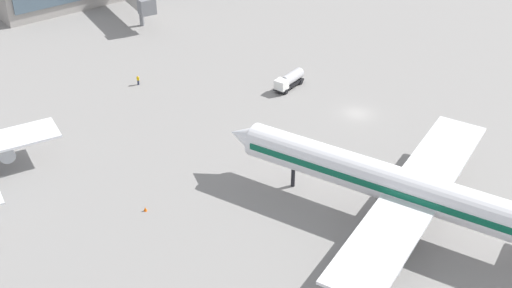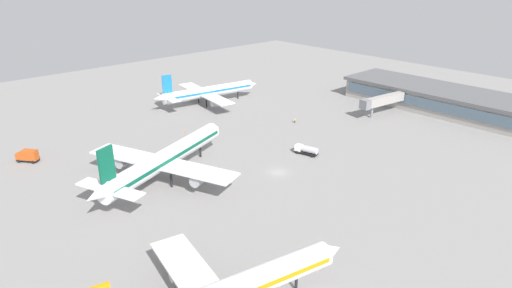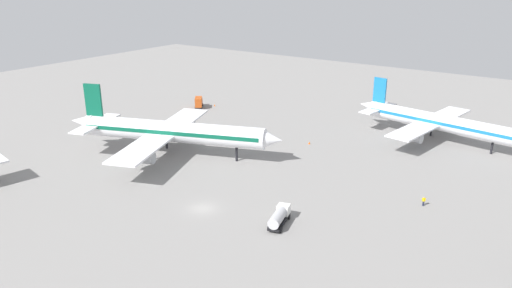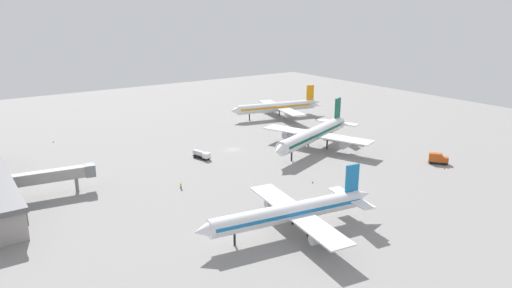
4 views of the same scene
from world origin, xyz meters
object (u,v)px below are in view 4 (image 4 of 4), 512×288
airplane_distant (291,212)px  fuel_truck (201,154)px  safety_cone_near_gate (444,168)px  catering_truck (438,158)px  safety_cone_mid_apron (53,142)px  airplane_taxiing (314,134)px  airplane_at_gate (278,107)px  ground_crew_worker (181,186)px  safety_cone_far_side (313,182)px

airplane_distant → fuel_truck: bearing=-89.9°
airplane_distant → safety_cone_near_gate: 62.79m
catering_truck → safety_cone_near_gate: (4.10, -2.56, -1.40)m
safety_cone_mid_apron → airplane_taxiing: bearing=49.9°
airplane_at_gate → safety_cone_mid_apron: bearing=2.3°
catering_truck → ground_crew_worker: (-26.12, -72.99, -0.85)m
airplane_distant → safety_cone_far_side: 30.14m
airplane_taxiing → safety_cone_near_gate: bearing=95.7°
airplane_at_gate → catering_truck: size_ratio=7.71×
airplane_at_gate → ground_crew_worker: size_ratio=25.77×
airplane_distant → fuel_truck: 55.75m
airplane_taxiing → ground_crew_worker: (6.64, -52.16, -4.49)m
airplane_taxiing → safety_cone_near_gate: 41.45m
airplane_taxiing → safety_cone_mid_apron: 91.41m
ground_crew_worker → fuel_truck: bearing=-60.3°
airplane_taxiing → catering_truck: size_ratio=8.32×
safety_cone_near_gate → safety_cone_far_side: size_ratio=1.00×
ground_crew_worker → airplane_at_gate: bearing=-74.1°
fuel_truck → airplane_distant: bearing=-23.8°
airplane_at_gate → catering_truck: (77.18, 2.07, -3.10)m
ground_crew_worker → catering_truck: bearing=-129.6°
airplane_taxiing → safety_cone_far_side: (23.25, -21.10, -5.04)m
fuel_truck → safety_cone_far_side: size_ratio=10.96×
catering_truck → ground_crew_worker: 77.53m
safety_cone_mid_apron → safety_cone_far_side: same height
airplane_at_gate → safety_cone_near_gate: 81.41m
airplane_distant → safety_cone_far_side: bearing=-131.7°
airplane_distant → fuel_truck: size_ratio=6.36×
airplane_distant → fuel_truck: (-54.99, 8.55, -3.25)m
fuel_truck → ground_crew_worker: 25.55m
ground_crew_worker → safety_cone_far_side: size_ratio=2.78×
airplane_distant → safety_cone_mid_apron: size_ratio=69.76×
safety_cone_mid_apron → safety_cone_far_side: 95.39m
safety_cone_mid_apron → safety_cone_near_gate: bearing=42.7°
airplane_at_gate → safety_cone_mid_apron: (-14.32, -88.61, -4.49)m
safety_cone_near_gate → safety_cone_far_side: bearing=-109.1°
airplane_at_gate → safety_cone_mid_apron: 89.87m
airplane_taxiing → ground_crew_worker: bearing=-13.4°
airplane_at_gate → catering_truck: airplane_at_gate is taller
airplane_taxiing → airplane_at_gate: bearing=-133.5°
fuel_truck → catering_truck: catering_truck is taller
airplane_taxiing → catering_truck: airplane_taxiing is taller
fuel_truck → safety_cone_mid_apron: 57.32m
catering_truck → safety_cone_mid_apron: (-91.50, -90.68, -1.40)m
safety_cone_near_gate → safety_cone_mid_apron: bearing=-137.3°
safety_cone_near_gate → fuel_truck: bearing=-132.7°
safety_cone_far_side → catering_truck: bearing=77.2°
airplane_distant → ground_crew_worker: (-35.55, -8.02, -3.79)m
airplane_distant → safety_cone_far_side: airplane_distant is taller
fuel_truck → safety_cone_near_gate: size_ratio=10.96×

